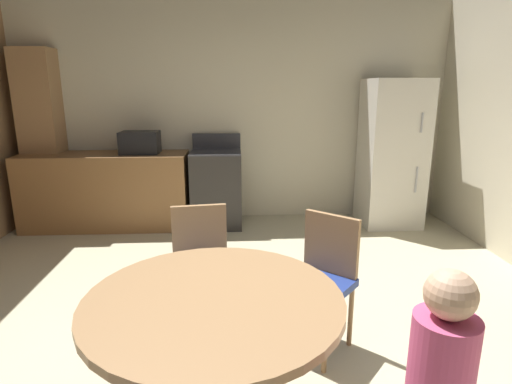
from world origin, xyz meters
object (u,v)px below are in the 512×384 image
object	(u,v)px
microwave	(140,142)
chair_north	(201,261)
oven_range	(216,188)
dining_table	(214,329)
chair_northeast	(321,274)
refrigerator	(391,154)

from	to	relation	value
microwave	chair_north	xyz separation A→B (m)	(0.87, -2.27, -0.53)
oven_range	dining_table	xyz separation A→B (m)	(0.12, -3.25, 0.13)
chair_northeast	dining_table	bearing A→B (deg)	0.00
oven_range	chair_north	bearing A→B (deg)	-90.38
microwave	chair_northeast	world-z (taller)	microwave
refrigerator	dining_table	distance (m)	3.78
oven_range	microwave	world-z (taller)	microwave
dining_table	chair_north	world-z (taller)	chair_north
dining_table	chair_northeast	size ratio (longest dim) A/B	1.33
oven_range	refrigerator	world-z (taller)	refrigerator
dining_table	refrigerator	bearing A→B (deg)	57.82
chair_northeast	refrigerator	bearing A→B (deg)	-167.85
chair_north	chair_northeast	distance (m)	0.82
dining_table	chair_north	bearing A→B (deg)	98.02
oven_range	chair_north	xyz separation A→B (m)	(-0.01, -2.28, 0.03)
oven_range	refrigerator	xyz separation A→B (m)	(2.13, -0.05, 0.41)
microwave	refrigerator	bearing A→B (deg)	-0.95
microwave	chair_northeast	bearing A→B (deg)	-56.54
refrigerator	chair_northeast	bearing A→B (deg)	-119.04
refrigerator	chair_north	size ratio (longest dim) A/B	2.02
oven_range	chair_northeast	size ratio (longest dim) A/B	1.26
dining_table	chair_north	xyz separation A→B (m)	(-0.14, 0.97, -0.10)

